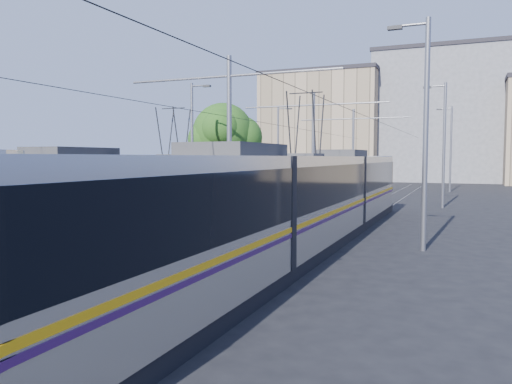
% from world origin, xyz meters
% --- Properties ---
extents(ground, '(160.00, 160.00, 0.00)m').
position_xyz_m(ground, '(0.00, 0.00, 0.00)').
color(ground, black).
rests_on(ground, ground).
extents(platform, '(4.00, 50.00, 0.30)m').
position_xyz_m(platform, '(0.00, 17.00, 0.15)').
color(platform, gray).
rests_on(platform, ground).
extents(tactile_strip_left, '(0.70, 50.00, 0.01)m').
position_xyz_m(tactile_strip_left, '(-1.45, 17.00, 0.30)').
color(tactile_strip_left, gray).
rests_on(tactile_strip_left, platform).
extents(tactile_strip_right, '(0.70, 50.00, 0.01)m').
position_xyz_m(tactile_strip_right, '(1.45, 17.00, 0.30)').
color(tactile_strip_right, gray).
rests_on(tactile_strip_right, platform).
extents(rails, '(8.71, 70.00, 0.03)m').
position_xyz_m(rails, '(0.00, 17.00, 0.02)').
color(rails, gray).
rests_on(rails, ground).
extents(tram_left, '(2.43, 32.29, 5.50)m').
position_xyz_m(tram_left, '(-3.60, 9.57, 1.70)').
color(tram_left, black).
rests_on(tram_left, ground).
extents(tram_right, '(2.43, 29.16, 5.50)m').
position_xyz_m(tram_right, '(3.60, 6.67, 1.86)').
color(tram_right, black).
rests_on(tram_right, ground).
extents(catenary, '(9.20, 70.00, 7.00)m').
position_xyz_m(catenary, '(0.00, 14.15, 4.52)').
color(catenary, slate).
rests_on(catenary, platform).
extents(street_lamps, '(15.18, 38.22, 8.00)m').
position_xyz_m(street_lamps, '(-0.00, 21.00, 4.18)').
color(street_lamps, slate).
rests_on(street_lamps, ground).
extents(shelter, '(0.90, 1.25, 2.51)m').
position_xyz_m(shelter, '(0.65, 14.39, 1.62)').
color(shelter, black).
rests_on(shelter, platform).
extents(tree, '(5.04, 4.66, 7.32)m').
position_xyz_m(tree, '(-7.75, 23.74, 4.95)').
color(tree, '#382314').
rests_on(tree, ground).
extents(building_left, '(16.32, 12.24, 15.10)m').
position_xyz_m(building_left, '(-10.00, 60.00, 7.56)').
color(building_left, tan).
rests_on(building_left, ground).
extents(building_centre, '(18.36, 14.28, 17.65)m').
position_xyz_m(building_centre, '(6.00, 64.00, 8.84)').
color(building_centre, gray).
rests_on(building_centre, ground).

